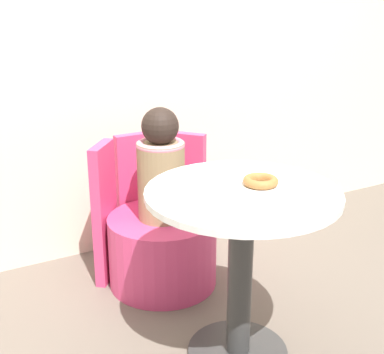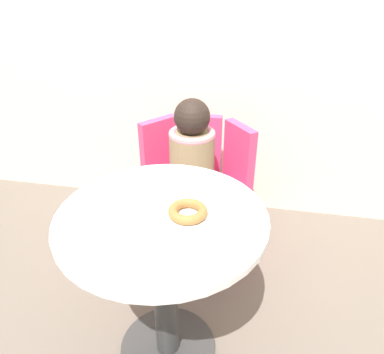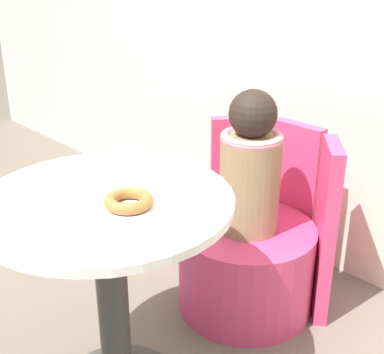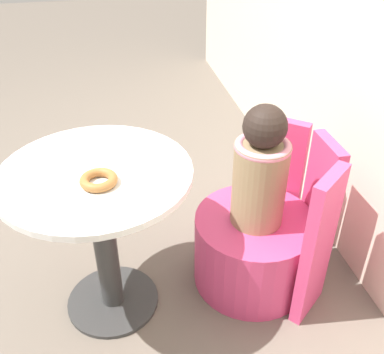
# 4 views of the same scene
# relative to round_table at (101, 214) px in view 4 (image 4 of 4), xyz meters

# --- Properties ---
(ground_plane) EXTENTS (12.00, 12.00, 0.00)m
(ground_plane) POSITION_rel_round_table_xyz_m (0.01, 0.04, -0.50)
(ground_plane) COLOR #665B51
(round_table) EXTENTS (0.71, 0.71, 0.70)m
(round_table) POSITION_rel_round_table_xyz_m (0.00, 0.00, 0.00)
(round_table) COLOR #333333
(round_table) RESTS_ON ground_plane
(tub_chair) EXTENTS (0.53, 0.53, 0.35)m
(tub_chair) POSITION_rel_round_table_xyz_m (-0.02, 0.64, -0.33)
(tub_chair) COLOR #D13D70
(tub_chair) RESTS_ON ground_plane
(booth_backrest) EXTENTS (0.62, 0.23, 0.70)m
(booth_backrest) POSITION_rel_round_table_xyz_m (-0.02, 0.86, -0.15)
(booth_backrest) COLOR #D13D70
(booth_backrest) RESTS_ON ground_plane
(child_figure) EXTENTS (0.22, 0.22, 0.53)m
(child_figure) POSITION_rel_round_table_xyz_m (-0.02, 0.64, 0.10)
(child_figure) COLOR #937A56
(child_figure) RESTS_ON tub_chair
(donut) EXTENTS (0.13, 0.13, 0.03)m
(donut) POSITION_rel_round_table_xyz_m (0.09, 0.01, 0.21)
(donut) COLOR #9E6633
(donut) RESTS_ON round_table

